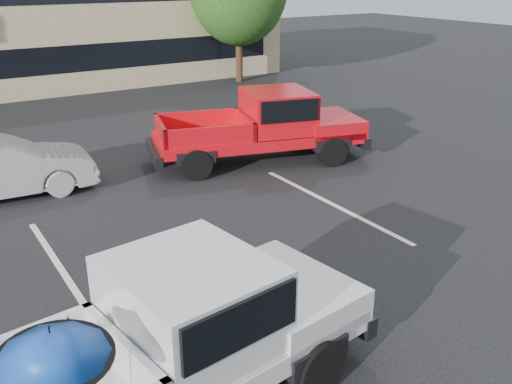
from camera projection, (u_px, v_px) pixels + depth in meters
ground at (272, 277)px, 9.88m from camera, size 90.00×90.00×0.00m
stripe_left at (65, 275)px, 9.93m from camera, size 0.12×5.00×0.01m
stripe_right at (331, 204)px, 12.95m from camera, size 0.12×5.00×0.01m
motel_building at (52, 10)px, 26.14m from camera, size 20.40×8.40×6.30m
silver_pickup at (176, 333)px, 6.60m from camera, size 5.90×2.71×2.06m
red_pickup at (271, 123)px, 15.52m from camera, size 6.19×3.53×1.93m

